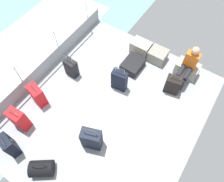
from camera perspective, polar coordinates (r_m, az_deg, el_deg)
ground_plane at (r=5.57m, az=-0.87°, el=-5.22°), size 4.40×5.20×0.06m
gunwale_port at (r=6.27m, az=-17.71°, el=5.95°), size 0.06×5.20×0.45m
railing_port at (r=5.86m, az=-19.15°, el=9.17°), size 0.04×4.20×1.02m
sea_wake at (r=7.56m, az=-24.36°, el=7.90°), size 12.00×12.00×0.01m
cargo_crate_0 at (r=6.55m, az=7.60°, el=11.40°), size 0.60×0.40×0.38m
cargo_crate_1 at (r=6.45m, az=12.01°, el=9.23°), size 0.53×0.45×0.35m
cargo_crate_2 at (r=6.33m, az=19.20°, el=5.56°), size 0.65×0.39×0.39m
passenger_seated at (r=5.93m, az=19.56°, el=6.54°), size 0.34×0.66×1.09m
suitcase_0 at (r=6.00m, az=-10.72°, el=6.04°), size 0.35×0.22×0.78m
suitcase_1 at (r=5.53m, az=-23.41°, el=-6.87°), size 0.41×0.28×0.84m
suitcase_2 at (r=4.91m, az=-5.41°, el=-12.52°), size 0.50×0.39×0.92m
suitcase_3 at (r=5.61m, az=1.96°, el=2.85°), size 0.42×0.25×0.84m
suitcase_4 at (r=5.72m, az=-19.15°, el=-1.00°), size 0.47×0.33×0.69m
suitcase_5 at (r=5.37m, az=-25.51°, el=-12.84°), size 0.42×0.30×0.75m
suitcase_6 at (r=6.18m, az=5.50°, el=6.90°), size 0.51×0.65×0.25m
suitcase_7 at (r=5.82m, az=15.76°, el=1.63°), size 0.42×0.32×0.68m
duffel_bag at (r=5.14m, az=-18.10°, el=-18.92°), size 0.61×0.58×0.51m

